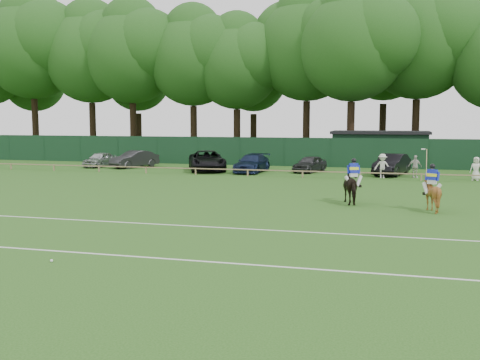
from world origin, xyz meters
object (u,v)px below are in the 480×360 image
(spectator_mid, at_px, (415,166))
(utility_shed, at_px, (380,148))
(suv_black, at_px, (207,161))
(spectator_left, at_px, (382,166))
(estate_black, at_px, (392,165))
(horse_dark, at_px, (353,187))
(horse_chestnut, at_px, (431,194))
(polo_ball, at_px, (52,261))
(spectator_right, at_px, (476,169))
(sedan_grey, at_px, (134,159))
(sedan_navy, at_px, (252,163))
(sedan_silver, at_px, (100,159))
(hatch_grey, at_px, (310,164))

(spectator_mid, relative_size, utility_shed, 0.19)
(suv_black, relative_size, spectator_left, 3.39)
(estate_black, height_order, spectator_left, spectator_left)
(horse_dark, distance_m, horse_chestnut, 3.78)
(spectator_left, height_order, polo_ball, spectator_left)
(utility_shed, bearing_deg, spectator_mid, -75.40)
(estate_black, relative_size, spectator_right, 2.98)
(sedan_grey, bearing_deg, suv_black, 14.63)
(spectator_mid, bearing_deg, sedan_navy, 157.40)
(estate_black, bearing_deg, spectator_mid, -27.52)
(horse_dark, bearing_deg, estate_black, -116.23)
(polo_ball, bearing_deg, estate_black, 71.71)
(sedan_navy, distance_m, spectator_mid, 12.04)
(sedan_silver, height_order, spectator_mid, spectator_mid)
(sedan_silver, xyz_separation_m, sedan_navy, (13.80, -1.29, 0.05))
(estate_black, distance_m, polo_ball, 30.11)
(spectator_right, bearing_deg, sedan_grey, -163.51)
(sedan_grey, bearing_deg, horse_dark, -14.68)
(hatch_grey, distance_m, spectator_mid, 8.03)
(spectator_left, relative_size, utility_shed, 0.20)
(sedan_grey, height_order, spectator_left, spectator_left)
(hatch_grey, bearing_deg, spectator_mid, 1.68)
(estate_black, xyz_separation_m, polo_ball, (-9.45, -28.58, -0.73))
(spectator_left, bearing_deg, hatch_grey, 147.59)
(horse_chestnut, xyz_separation_m, spectator_left, (-2.39, 13.89, 0.07))
(hatch_grey, bearing_deg, sedan_silver, -162.39)
(polo_ball, bearing_deg, hatch_grey, 83.57)
(sedan_grey, relative_size, spectator_left, 2.55)
(suv_black, relative_size, hatch_grey, 1.53)
(estate_black, xyz_separation_m, spectator_mid, (1.57, -1.46, 0.01))
(spectator_left, height_order, spectator_mid, spectator_left)
(estate_black, distance_m, spectator_left, 2.37)
(sedan_grey, xyz_separation_m, polo_ball, (11.64, -29.50, -0.67))
(suv_black, xyz_separation_m, spectator_right, (19.66, -1.90, -0.01))
(horse_dark, height_order, spectator_left, spectator_left)
(spectator_left, distance_m, spectator_right, 6.10)
(horse_chestnut, bearing_deg, spectator_mid, -64.15)
(sedan_grey, relative_size, spectator_mid, 2.73)
(horse_chestnut, relative_size, sedan_silver, 0.41)
(sedan_silver, bearing_deg, sedan_grey, 6.39)
(estate_black, bearing_deg, sedan_silver, -166.37)
(utility_shed, bearing_deg, suv_black, -145.76)
(spectator_right, bearing_deg, horse_chestnut, -81.70)
(spectator_right, bearing_deg, horse_dark, -96.64)
(suv_black, relative_size, estate_black, 1.22)
(spectator_left, bearing_deg, sedan_grey, 167.39)
(utility_shed, bearing_deg, hatch_grey, -122.72)
(spectator_mid, bearing_deg, estate_black, 118.82)
(hatch_grey, xyz_separation_m, estate_black, (6.15, -0.74, 0.14))
(suv_black, relative_size, utility_shed, 0.69)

